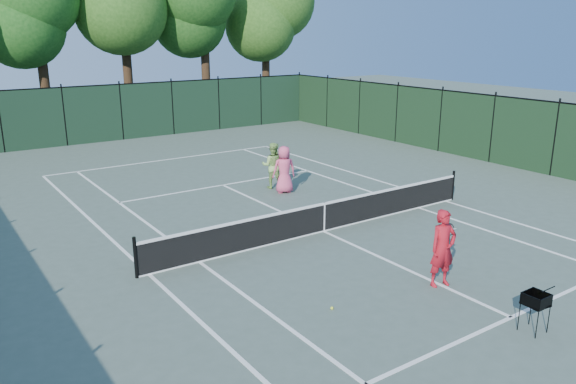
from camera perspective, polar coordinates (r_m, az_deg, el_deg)
ground at (r=16.95m, az=3.66°, el=-4.02°), size 90.00×90.00×0.00m
sideline_doubles_left at (r=14.45m, az=-13.90°, el=-8.14°), size 0.10×23.77×0.01m
sideline_doubles_right at (r=20.64m, az=15.73°, el=-0.90°), size 0.10×23.77×0.01m
sideline_singles_left at (r=14.93m, az=-8.96°, el=-7.05°), size 0.10×23.77×0.01m
sideline_singles_right at (r=19.64m, az=13.15°, el=-1.57°), size 0.10×23.77×0.01m
baseline_far at (r=26.93m, az=-12.17°, el=3.24°), size 10.97×0.10×0.01m
service_line_near at (r=12.99m, az=21.75°, el=-11.74°), size 8.23×0.10×0.01m
service_line_far at (r=22.09m, az=-6.64°, el=0.71°), size 8.23×0.10×0.01m
center_service_line at (r=16.95m, az=3.66°, el=-4.01°), size 0.10×12.80×0.01m
tennis_net at (r=16.80m, az=3.69°, el=-2.49°), size 11.69×0.09×1.06m
fence_far at (r=32.33m, az=-16.57°, el=7.74°), size 24.00×0.05×3.00m
fence_right at (r=25.57m, az=25.47°, el=4.80°), size 0.05×36.00×3.00m
tree_5 at (r=40.97m, az=-2.34°, el=18.71°), size 5.80×5.80×12.23m
coach at (r=13.63m, az=15.46°, el=-5.53°), size 1.04×0.59×1.86m
player_pink at (r=20.73m, az=-0.39°, el=2.30°), size 0.99×0.79×1.76m
player_green at (r=21.36m, az=-1.55°, el=2.71°), size 1.08×1.05×1.76m
ball_hopper at (r=12.30m, az=23.89°, el=-9.97°), size 0.47×0.47×0.83m
loose_ball_midcourt at (r=12.43m, az=4.49°, el=-11.68°), size 0.07×0.07×0.07m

